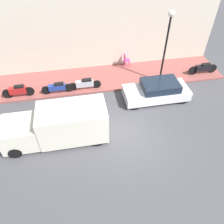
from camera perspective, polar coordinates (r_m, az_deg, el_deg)
name	(u,v)px	position (r m, az deg, el deg)	size (l,w,h in m)	color
ground_plane	(129,136)	(11.75, 4.56, -6.33)	(60.00, 60.00, 0.00)	#47474C
sidewalk	(111,77)	(15.77, -0.29, 9.10)	(3.11, 15.80, 0.12)	#934C47
building_facade	(106,17)	(15.65, -1.55, 23.52)	(0.30, 15.80, 7.26)	beige
parked_car	(157,91)	(13.88, 11.67, 5.45)	(1.71, 4.00, 1.24)	silver
delivery_van	(57,125)	(11.21, -14.07, -3.40)	(1.80, 5.15, 1.98)	silver
motorcycle_black	(203,68)	(17.11, 22.72, 10.52)	(0.30, 2.13, 0.78)	black
scooter_silver	(85,84)	(14.41, -7.09, 7.33)	(0.30, 2.13, 0.75)	#B7B7BF
motorcycle_blue	(57,88)	(14.43, -14.09, 6.21)	(0.30, 1.99, 0.73)	navy
motorcycle_red	(18,91)	(14.86, -23.34, 5.11)	(0.30, 1.93, 0.82)	#B21E1E
streetlamp	(168,36)	(14.05, 14.30, 18.71)	(0.37, 0.37, 4.71)	black
cafe_chair	(126,59)	(16.69, 3.65, 13.57)	(0.40, 0.40, 0.97)	#D8338C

